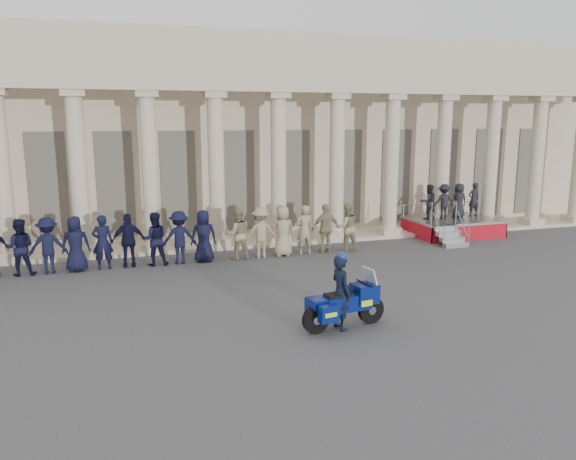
{
  "coord_description": "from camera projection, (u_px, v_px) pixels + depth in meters",
  "views": [
    {
      "loc": [
        -5.29,
        -14.35,
        5.25
      ],
      "look_at": [
        0.2,
        3.17,
        1.6
      ],
      "focal_mm": 35.0,
      "sensor_mm": 36.0,
      "label": 1
    }
  ],
  "objects": [
    {
      "name": "building",
      "position": [
        217.0,
        133.0,
        28.93
      ],
      "size": [
        40.0,
        12.5,
        9.0
      ],
      "color": "#BBA98C",
      "rests_on": "ground"
    },
    {
      "name": "motorcycle",
      "position": [
        345.0,
        303.0,
        14.21
      ],
      "size": [
        2.34,
        1.06,
        1.51
      ],
      "rotation": [
        0.0,
        0.0,
        0.15
      ],
      "color": "black",
      "rests_on": "ground"
    },
    {
      "name": "reviewing_stand",
      "position": [
        449.0,
        209.0,
        25.5
      ],
      "size": [
        3.83,
        3.78,
        2.35
      ],
      "color": "gray",
      "rests_on": "ground"
    },
    {
      "name": "ground",
      "position": [
        314.0,
        306.0,
        16.01
      ],
      "size": [
        90.0,
        90.0,
        0.0
      ],
      "primitive_type": "plane",
      "color": "#3F3F41",
      "rests_on": "ground"
    },
    {
      "name": "rider",
      "position": [
        341.0,
        291.0,
        14.09
      ],
      "size": [
        0.56,
        0.76,
        2.02
      ],
      "rotation": [
        0.0,
        0.0,
        1.72
      ],
      "color": "black",
      "rests_on": "ground"
    },
    {
      "name": "officer_rank",
      "position": [
        111.0,
        242.0,
        19.84
      ],
      "size": [
        19.07,
        0.74,
        1.96
      ],
      "color": "black",
      "rests_on": "ground"
    }
  ]
}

